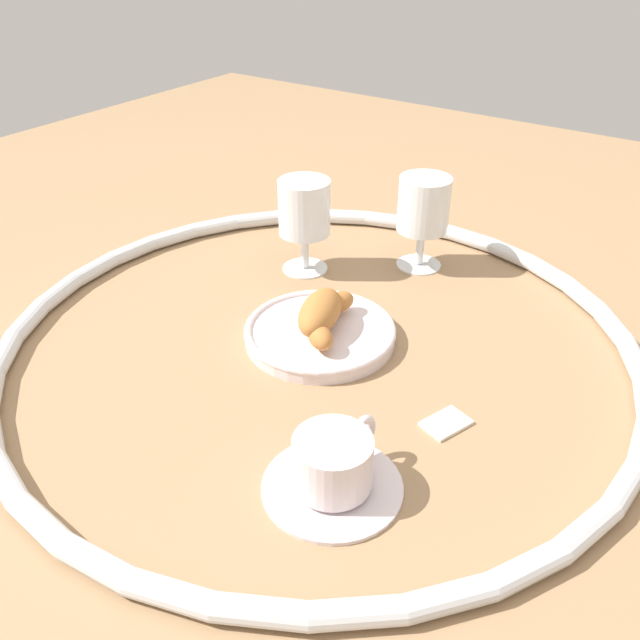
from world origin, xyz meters
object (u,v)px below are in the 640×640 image
Objects in this scene: croissant_large at (322,314)px; coffee_cup_near at (333,468)px; juice_glass_left at (304,212)px; pastry_plate at (320,333)px; juice_glass_right at (421,208)px; sugar_packet at (446,422)px.

croissant_large is 0.25m from coffee_cup_near.
coffee_cup_near is at bearing 39.22° from juice_glass_left.
juice_glass_right is (-0.25, 0.00, 0.08)m from pastry_plate.
juice_glass_left is 2.80× the size of sugar_packet.
croissant_large is 0.20m from juice_glass_left.
croissant_large is at bearing -0.39° from juice_glass_right.
coffee_cup_near is 2.72× the size of sugar_packet.
pastry_plate is 1.41× the size of coffee_cup_near.
juice_glass_right is 2.80× the size of sugar_packet.
sugar_packet is at bearing 32.64° from juice_glass_right.
sugar_packet is (0.31, 0.20, -0.09)m from juice_glass_right.
juice_glass_right is at bearing 178.93° from pastry_plate.
coffee_cup_near is at bearing 0.77° from sugar_packet.
coffee_cup_near is at bearing 37.54° from pastry_plate.
croissant_large reaches higher than sugar_packet.
pastry_plate is at bearing -1.07° from juice_glass_right.
croissant_large reaches higher than coffee_cup_near.
pastry_plate is 1.37× the size of juice_glass_left.
sugar_packet is (0.06, 0.20, -0.04)m from croissant_large.
sugar_packet is (0.06, 0.20, -0.01)m from pastry_plate.
sugar_packet is at bearing 74.44° from pastry_plate.
croissant_large is 0.93× the size of juice_glass_right.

